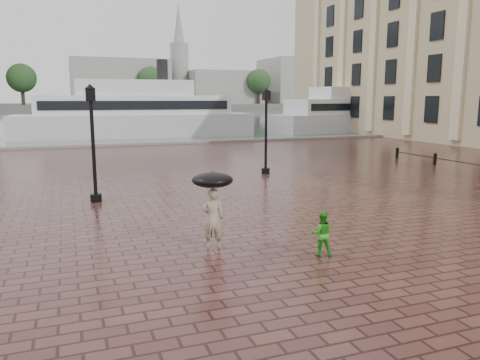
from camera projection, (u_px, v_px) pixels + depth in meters
The scene contains 12 objects.
ground at pixel (382, 268), 11.23m from camera, with size 300.00×300.00×0.00m, color #3C1D1B.
harbour_water at pixel (102, 118), 96.22m from camera, with size 240.00×240.00×0.00m, color #434B51.
quay_edge at pixel (152, 145), 40.79m from camera, with size 80.00×0.60×0.30m, color slate.
far_shore at pixel (87, 107), 158.87m from camera, with size 300.00×60.00×2.00m, color #4C4C47.
distant_skyline at pixel (230, 82), 164.59m from camera, with size 102.50×22.00×33.00m.
far_trees at pixel (89, 79), 137.08m from camera, with size 188.00×8.00×13.50m.
street_lamps at pixel (108, 132), 23.29m from camera, with size 15.44×12.44×4.40m.
adult_pedestrian at pixel (213, 218), 12.58m from camera, with size 0.61×0.40×1.66m, color gray.
child_pedestrian at pixel (322, 233), 12.01m from camera, with size 0.57×0.45×1.18m, color #2A921B.
ferry_near at pixel (136, 114), 48.88m from camera, with size 24.53×7.05×7.96m.
ferry_far at pixel (352, 113), 57.46m from camera, with size 22.59×9.16×7.22m.
umbrella at pixel (212, 180), 12.40m from camera, with size 1.10×1.10×1.13m.
Camera 1 is at (-6.91, -8.85, 4.03)m, focal length 35.00 mm.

